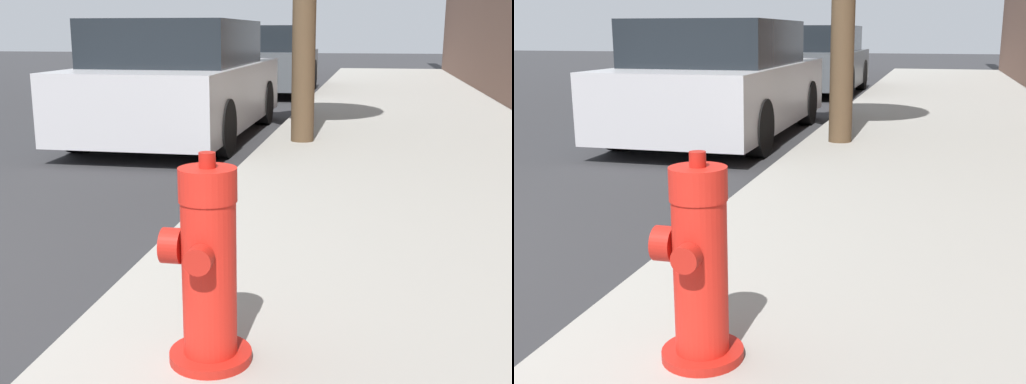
# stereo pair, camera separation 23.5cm
# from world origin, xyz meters

# --- Properties ---
(sidewalk_slab) EXTENTS (3.32, 40.00, 0.12)m
(sidewalk_slab) POSITION_xyz_m (3.74, 0.00, 0.06)
(sidewalk_slab) COLOR #99968E
(sidewalk_slab) RESTS_ON ground_plane
(fire_hydrant) EXTENTS (0.32, 0.32, 0.78)m
(fire_hydrant) POSITION_xyz_m (2.72, -0.23, 0.48)
(fire_hydrant) COLOR red
(fire_hydrant) RESTS_ON sidewalk_slab
(parked_car_near) EXTENTS (1.83, 4.20, 1.45)m
(parked_car_near) POSITION_xyz_m (0.88, 5.52, 0.70)
(parked_car_near) COLOR #B7B7BC
(parked_car_near) RESTS_ON ground_plane
(parked_car_mid) EXTENTS (1.72, 3.84, 1.44)m
(parked_car_mid) POSITION_xyz_m (1.03, 11.66, 0.70)
(parked_car_mid) COLOR #4C5156
(parked_car_mid) RESTS_ON ground_plane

